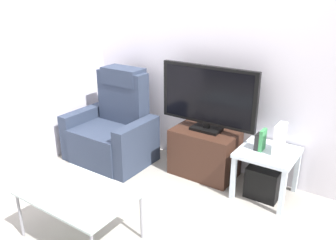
# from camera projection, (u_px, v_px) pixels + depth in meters

# --- Properties ---
(ground_plane) EXTENTS (6.40, 6.40, 0.00)m
(ground_plane) POSITION_uv_depth(u_px,v_px,m) (173.00, 216.00, 3.15)
(ground_plane) COLOR #9E998E
(wall_back) EXTENTS (6.40, 0.06, 2.60)m
(wall_back) POSITION_uv_depth(u_px,v_px,m) (233.00, 56.00, 3.57)
(wall_back) COLOR silver
(wall_back) RESTS_ON ground
(wall_side) EXTENTS (0.06, 4.48, 2.60)m
(wall_side) POSITION_uv_depth(u_px,v_px,m) (26.00, 54.00, 3.68)
(wall_side) COLOR silver
(wall_side) RESTS_ON ground
(tv_stand) EXTENTS (0.70, 0.44, 0.52)m
(tv_stand) POSITION_uv_depth(u_px,v_px,m) (204.00, 152.00, 3.79)
(tv_stand) COLOR #3D2319
(tv_stand) RESTS_ON ground
(television) EXTENTS (1.08, 0.20, 0.70)m
(television) POSITION_uv_depth(u_px,v_px,m) (208.00, 97.00, 3.58)
(television) COLOR black
(television) RESTS_ON tv_stand
(recliner_armchair) EXTENTS (0.98, 0.78, 1.08)m
(recliner_armchair) POSITION_uv_depth(u_px,v_px,m) (113.00, 129.00, 4.13)
(recliner_armchair) COLOR #2D384C
(recliner_armchair) RESTS_ON ground
(side_table) EXTENTS (0.54, 0.54, 0.49)m
(side_table) POSITION_uv_depth(u_px,v_px,m) (267.00, 158.00, 3.34)
(side_table) COLOR silver
(side_table) RESTS_ON ground
(subwoofer_box) EXTENTS (0.32, 0.32, 0.32)m
(subwoofer_box) POSITION_uv_depth(u_px,v_px,m) (265.00, 181.00, 3.43)
(subwoofer_box) COLOR black
(subwoofer_box) RESTS_ON ground
(book_leftmost) EXTENTS (0.04, 0.10, 0.16)m
(book_leftmost) POSITION_uv_depth(u_px,v_px,m) (258.00, 141.00, 3.32)
(book_leftmost) COLOR #262626
(book_leftmost) RESTS_ON side_table
(book_middle) EXTENTS (0.03, 0.12, 0.21)m
(book_middle) POSITION_uv_depth(u_px,v_px,m) (263.00, 140.00, 3.29)
(book_middle) COLOR #388C4C
(book_middle) RESTS_ON side_table
(game_console) EXTENTS (0.07, 0.20, 0.29)m
(game_console) POSITION_uv_depth(u_px,v_px,m) (279.00, 139.00, 3.22)
(game_console) COLOR white
(game_console) RESTS_ON side_table
(coffee_table) EXTENTS (0.90, 0.60, 0.43)m
(coffee_table) POSITION_uv_depth(u_px,v_px,m) (78.00, 195.00, 2.75)
(coffee_table) COLOR #B2C6C1
(coffee_table) RESTS_ON ground
(cell_phone) EXTENTS (0.13, 0.17, 0.01)m
(cell_phone) POSITION_uv_depth(u_px,v_px,m) (76.00, 196.00, 2.68)
(cell_phone) COLOR #B7B7BC
(cell_phone) RESTS_ON coffee_table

